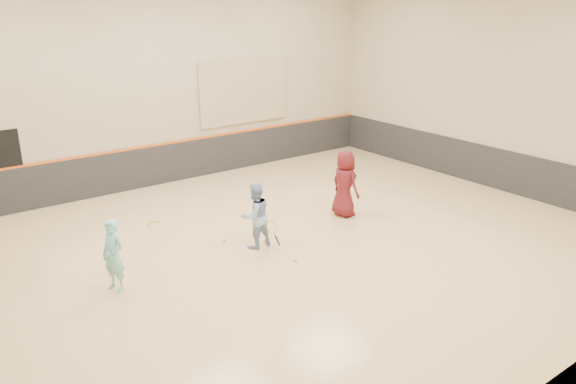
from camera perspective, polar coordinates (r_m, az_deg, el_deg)
room at (r=12.27m, az=-0.32°, el=-2.33°), size 15.04×12.04×6.22m
wainscot_back at (r=17.26m, az=-12.22°, el=2.84°), size 14.90×0.04×1.20m
wainscot_right at (r=17.60m, az=19.63°, el=2.47°), size 0.04×11.90×1.20m
accent_stripe at (r=17.09m, az=-12.35°, el=4.83°), size 14.90×0.03×0.06m
acoustic_panel at (r=18.14m, az=-4.48°, el=10.14°), size 3.20×0.08×2.00m
doorway at (r=15.90m, az=-27.16°, el=1.63°), size 1.10×0.05×2.20m
girl at (r=11.11m, az=-17.31°, el=-6.18°), size 0.51×0.61×1.42m
instructor at (r=12.42m, az=-3.34°, el=-2.41°), size 0.75×0.60×1.50m
young_man at (r=14.27m, az=5.79°, el=0.84°), size 0.58×0.86×1.70m
held_racket at (r=12.40m, az=-1.70°, el=-3.60°), size 0.37×0.37×0.67m
spare_racket at (r=14.26m, az=-13.42°, el=-2.99°), size 0.73×0.73×0.13m
ball_under_racket at (r=11.98m, az=0.78°, el=-6.95°), size 0.07×0.07×0.07m
ball_in_hand at (r=14.09m, az=6.57°, el=1.75°), size 0.07×0.07×0.07m
ball_beside_spare at (r=13.03m, az=-6.50°, el=-4.85°), size 0.07×0.07×0.07m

